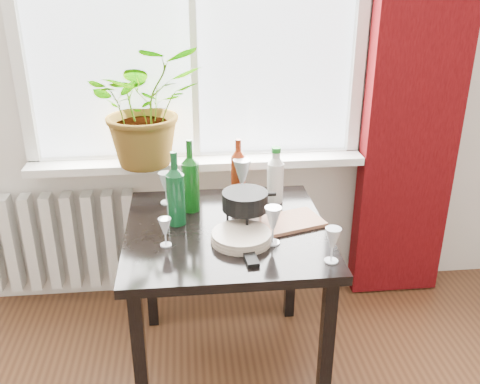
{
  "coord_description": "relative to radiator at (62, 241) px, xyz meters",
  "views": [
    {
      "loc": [
        -0.05,
        -0.46,
        1.79
      ],
      "look_at": [
        0.16,
        1.55,
        0.9
      ],
      "focal_mm": 40.0,
      "sensor_mm": 36.0,
      "label": 1
    }
  ],
  "objects": [
    {
      "name": "window",
      "position": [
        0.75,
        0.04,
        1.22
      ],
      "size": [
        1.72,
        0.08,
        1.62
      ],
      "color": "white",
      "rests_on": "ground"
    },
    {
      "name": "windowsill",
      "position": [
        0.75,
        -0.03,
        0.44
      ],
      "size": [
        1.72,
        0.2,
        0.04
      ],
      "color": "white",
      "rests_on": "ground"
    },
    {
      "name": "curtain",
      "position": [
        1.87,
        -0.06,
        0.92
      ],
      "size": [
        0.5,
        0.12,
        2.56
      ],
      "color": "#3B0507",
      "rests_on": "ground"
    },
    {
      "name": "radiator",
      "position": [
        0.0,
        0.0,
        0.0
      ],
      "size": [
        0.8,
        0.1,
        0.55
      ],
      "color": "silver",
      "rests_on": "ground"
    },
    {
      "name": "table",
      "position": [
        0.85,
        -0.63,
        0.27
      ],
      "size": [
        0.85,
        0.85,
        0.74
      ],
      "color": "black",
      "rests_on": "ground"
    },
    {
      "name": "potted_plant",
      "position": [
        0.51,
        -0.09,
        0.76
      ],
      "size": [
        0.63,
        0.58,
        0.59
      ],
      "primitive_type": "imported",
      "rotation": [
        0.0,
        0.0,
        0.25
      ],
      "color": "#247C21",
      "rests_on": "windowsill"
    },
    {
      "name": "wine_bottle_left",
      "position": [
        0.64,
        -0.56,
        0.53
      ],
      "size": [
        0.09,
        0.09,
        0.33
      ],
      "primitive_type": null,
      "rotation": [
        0.0,
        0.0,
        -0.16
      ],
      "color": "#0C421E",
      "rests_on": "table"
    },
    {
      "name": "wine_bottle_right",
      "position": [
        0.71,
        -0.43,
        0.53
      ],
      "size": [
        0.1,
        0.1,
        0.34
      ],
      "primitive_type": null,
      "rotation": [
        0.0,
        0.0,
        -0.38
      ],
      "color": "#0D4711",
      "rests_on": "table"
    },
    {
      "name": "bottle_amber",
      "position": [
        0.94,
        -0.28,
        0.5
      ],
      "size": [
        0.07,
        0.07,
        0.29
      ],
      "primitive_type": null,
      "rotation": [
        0.0,
        0.0,
        -0.04
      ],
      "color": "maroon",
      "rests_on": "table"
    },
    {
      "name": "cleaning_bottle",
      "position": [
        1.1,
        -0.38,
        0.49
      ],
      "size": [
        0.1,
        0.1,
        0.27
      ],
      "primitive_type": null,
      "rotation": [
        0.0,
        0.0,
        -0.42
      ],
      "color": "silver",
      "rests_on": "table"
    },
    {
      "name": "wineglass_front_right",
      "position": [
        1.02,
        -0.78,
        0.44
      ],
      "size": [
        0.09,
        0.09,
        0.16
      ],
      "primitive_type": null,
      "rotation": [
        0.0,
        0.0,
        0.29
      ],
      "color": "silver",
      "rests_on": "table"
    },
    {
      "name": "wineglass_far_right",
      "position": [
        1.22,
        -0.94,
        0.43
      ],
      "size": [
        0.08,
        0.08,
        0.14
      ],
      "primitive_type": null,
      "rotation": [
        0.0,
        0.0,
        -0.41
      ],
      "color": "white",
      "rests_on": "table"
    },
    {
      "name": "wineglass_back_center",
      "position": [
        0.95,
        -0.33,
        0.46
      ],
      "size": [
        0.11,
        0.11,
        0.2
      ],
      "primitive_type": null,
      "rotation": [
        0.0,
        0.0,
        0.34
      ],
      "color": "#B4BCC2",
      "rests_on": "table"
    },
    {
      "name": "wineglass_back_left",
      "position": [
        0.59,
        -0.35,
        0.44
      ],
      "size": [
        0.08,
        0.08,
        0.16
      ],
      "primitive_type": null,
      "rotation": [
        0.0,
        0.0,
        0.28
      ],
      "color": "silver",
      "rests_on": "table"
    },
    {
      "name": "wineglass_front_left",
      "position": [
        0.6,
        -0.76,
        0.42
      ],
      "size": [
        0.06,
        0.06,
        0.12
      ],
      "primitive_type": null,
      "rotation": [
        0.0,
        0.0,
        0.14
      ],
      "color": "silver",
      "rests_on": "table"
    },
    {
      "name": "plate_stack",
      "position": [
        0.9,
        -0.75,
        0.38
      ],
      "size": [
        0.32,
        0.32,
        0.04
      ],
      "primitive_type": "cylinder",
      "rotation": [
        0.0,
        0.0,
        -0.37
      ],
      "color": "#BBAC9B",
      "rests_on": "table"
    },
    {
      "name": "fondue_pot",
      "position": [
        0.93,
        -0.6,
        0.44
      ],
      "size": [
        0.23,
        0.2,
        0.15
      ],
      "primitive_type": null,
      "rotation": [
        0.0,
        0.0,
        0.03
      ],
      "color": "black",
      "rests_on": "table"
    },
    {
      "name": "tv_remote",
      "position": [
        0.92,
        -0.88,
        0.37
      ],
      "size": [
        0.06,
        0.16,
        0.02
      ],
      "primitive_type": "cube",
      "rotation": [
        0.0,
        0.0,
        0.09
      ],
      "color": "black",
      "rests_on": "table"
    },
    {
      "name": "cutting_board",
      "position": [
        1.12,
        -0.62,
        0.37
      ],
      "size": [
        0.33,
        0.26,
        0.02
      ],
      "primitive_type": "cube",
      "rotation": [
        0.0,
        0.0,
        0.3
      ],
      "color": "#9A6145",
      "rests_on": "table"
    }
  ]
}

